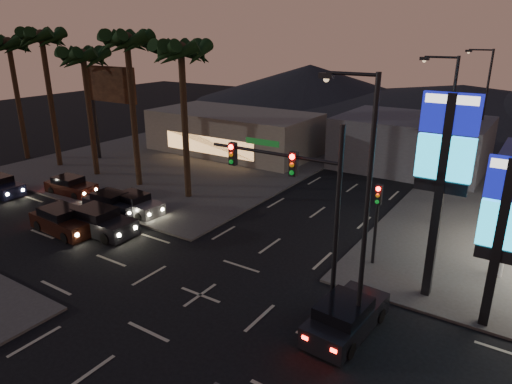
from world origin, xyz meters
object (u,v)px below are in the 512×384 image
Objects in this scene: car_lane_b_rear at (71,186)px; car_lane_a_mid at (63,221)px; pylon_sign_tall at (444,158)px; car_lane_b_mid at (113,203)px; suv_station at (346,317)px; traffic_signal_mast at (298,188)px; car_lane_b_front at (135,204)px; pylon_sign_short at (503,219)px; car_lane_a_front at (99,222)px.

car_lane_a_mid is at bearing -38.99° from car_lane_b_rear.
pylon_sign_tall reaches higher than car_lane_b_mid.
suv_station reaches higher than car_lane_b_rear.
traffic_signal_mast reaches higher than car_lane_b_front.
car_lane_b_mid is at bearing 179.66° from pylon_sign_short.
car_lane_a_front is 1.14× the size of car_lane_b_rear.
car_lane_a_front is at bearing 176.51° from suv_station.
pylon_sign_short reaches higher than car_lane_a_mid.
suv_station is at bearing -18.50° from traffic_signal_mast.
traffic_signal_mast is (-4.74, -3.51, -1.17)m from pylon_sign_tall.
pylon_sign_tall is 3.20m from pylon_sign_short.
traffic_signal_mast is (-7.24, -2.51, 0.57)m from pylon_sign_short.
traffic_signal_mast is 1.71× the size of car_lane_a_front.
car_lane_a_mid is 1.10× the size of car_lane_b_mid.
car_lane_b_rear is (-5.42, 0.75, -0.02)m from car_lane_b_mid.
pylon_sign_tall is at bearing 0.45° from car_lane_b_front.
car_lane_a_mid is 4.57m from car_lane_b_front.
pylon_sign_tall is 7.51m from suv_station.
pylon_sign_short is 22.62m from car_lane_b_mid.
pylon_sign_short is 21.36m from car_lane_b_front.
pylon_sign_tall is 20.61m from car_lane_b_mid.
car_lane_a_front reaches higher than car_lane_a_mid.
suv_station is at bearing 0.34° from car_lane_a_mid.
traffic_signal_mast is 15.93m from car_lane_b_mid.
car_lane_b_front is (-20.95, 0.85, -4.04)m from pylon_sign_short.
car_lane_a_mid is 1.11× the size of car_lane_b_front.
pylon_sign_tall reaches higher than traffic_signal_mast.
traffic_signal_mast is at bearing -160.87° from pylon_sign_short.
traffic_signal_mast is at bearing -0.22° from car_lane_a_front.
car_lane_b_mid reaches higher than car_lane_b_rear.
suv_station is at bearing -10.53° from car_lane_b_rear.
pylon_sign_tall reaches higher than car_lane_b_front.
car_lane_b_front is 0.94× the size of suv_station.
suv_station is at bearing -142.73° from pylon_sign_short.
suv_station is (17.76, -3.56, 0.04)m from car_lane_b_mid.
car_lane_b_front is at bearing 165.41° from suv_station.
traffic_signal_mast is at bearing -9.98° from car_lane_b_mid.
suv_station is at bearing -114.36° from pylon_sign_tall.
pylon_sign_tall is 1.95× the size of car_lane_a_mid.
car_lane_b_rear is at bearing 178.18° from pylon_sign_short.
car_lane_b_rear is at bearing 155.53° from car_lane_a_front.
car_lane_a_front is (-13.09, 0.05, -4.53)m from traffic_signal_mast.
car_lane_b_mid is (-1.93, 2.59, -0.08)m from car_lane_a_front.
car_lane_a_mid is at bearing -170.97° from pylon_sign_short.
car_lane_a_front reaches higher than car_lane_b_rear.
pylon_sign_short is 1.71× the size of car_lane_b_rear.
car_lane_a_front is 1.01× the size of car_lane_a_mid.
traffic_signal_mast is 5.40m from suv_station.
car_lane_b_rear is at bearing 172.12° from car_lane_b_mid.
traffic_signal_mast is at bearing -9.43° from car_lane_b_rear.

